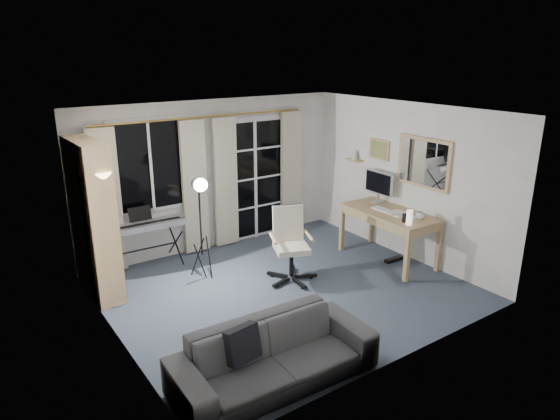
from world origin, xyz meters
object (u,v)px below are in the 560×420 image
Objects in this scene: monitor at (379,184)px; mug at (421,215)px; sofa at (274,346)px; torchiere_lamp at (104,199)px; keyboard_piano at (143,227)px; studio_light at (200,196)px; bookshelf at (92,225)px; office_chair at (289,237)px; desk at (389,217)px.

monitor reaches higher than mug.
mug is 3.39m from sofa.
keyboard_piano is at bearing 47.62° from torchiere_lamp.
studio_light is at bearing 169.88° from monitor.
keyboard_piano is at bearing 145.45° from mug.
mug is at bearing -20.55° from torchiere_lamp.
studio_light is at bearing -51.12° from keyboard_piano.
monitor is at bearing 84.21° from mug.
bookshelf is at bearing -151.80° from keyboard_piano.
office_chair is at bearing -24.84° from bookshelf.
monitor is (1.79, 0.08, 0.48)m from office_chair.
torchiere_lamp is 1.67× the size of office_chair.
monitor is at bearing 67.95° from desk.
monitor is at bearing 24.80° from office_chair.
torchiere_lamp is 13.41× the size of mug.
desk is at bearing -21.25° from bookshelf.
keyboard_piano is 9.47× the size of mug.
bookshelf reaches higher than keyboard_piano.
studio_light is at bearing -16.19° from bookshelf.
desk is (3.91, -1.00, -0.71)m from torchiere_lamp.
sofa is (-3.31, -1.92, -0.70)m from monitor.
studio_light is 2.89m from monitor.
keyboard_piano is 3.67m from monitor.
bookshelf is 1.02× the size of sofa.
monitor is at bearing -20.00° from keyboard_piano.
studio_light is (1.28, 0.03, -0.18)m from torchiere_lamp.
keyboard_piano is at bearing 138.10° from studio_light.
keyboard_piano is 4.02m from mug.
keyboard_piano is 0.82× the size of desk.
keyboard_piano is (0.71, 0.77, -0.73)m from torchiere_lamp.
desk is (2.63, -1.03, -0.53)m from studio_light.
mug is (1.70, -0.87, 0.25)m from office_chair.
desk is 0.63m from monitor.
sofa is at bearing -153.20° from desk.
studio_light is at bearing 150.72° from mug.
desk is 2.62× the size of monitor.
studio_light is at bearing 1.29° from torchiere_lamp.
mug is at bearing -94.28° from monitor.
desk is at bearing 101.31° from mug.
sofa is at bearing -148.35° from monitor.
keyboard_piano is 3.66m from desk.
mug is (4.01, -1.50, -0.55)m from torchiere_lamp.
keyboard_piano is 1.18× the size of office_chair.
desk is at bearing -14.39° from torchiere_lamp.
sofa is (0.90, -2.84, -0.59)m from bookshelf.
mug is at bearing 18.93° from sofa.
desk is at bearing -112.05° from monitor.
studio_light is 1.46× the size of office_chair.
mug reaches higher than sofa.
office_chair is 1.82× the size of monitor.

